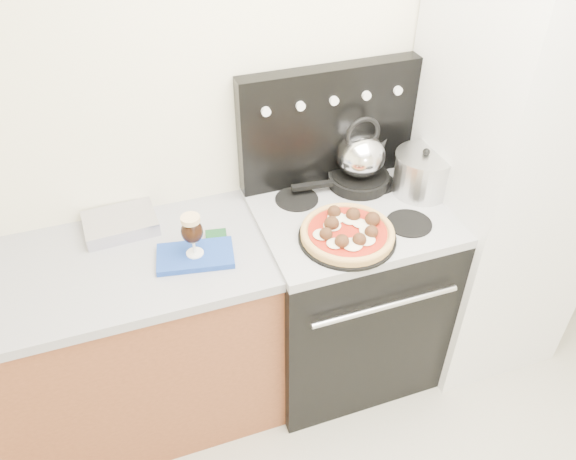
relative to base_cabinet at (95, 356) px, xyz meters
name	(u,v)px	position (x,y,z in m)	size (l,w,h in m)	color
room_shell	(478,312)	(1.02, -0.91, 0.82)	(3.52, 3.01, 2.52)	#B4B1A5
base_cabinet	(95,356)	(0.00, 0.00, 0.00)	(1.45, 0.60, 0.86)	brown
countertop	(68,277)	(0.00, 0.00, 0.45)	(1.48, 0.63, 0.04)	#9D9DA7
stove_body	(344,295)	(1.10, -0.02, 0.01)	(0.76, 0.65, 0.88)	black
cooktop	(351,215)	(1.10, -0.02, 0.47)	(0.76, 0.65, 0.04)	#ADADB2
backguard	(328,125)	(1.10, 0.25, 0.74)	(0.76, 0.08, 0.50)	black
fridge	(503,177)	(1.80, -0.05, 0.52)	(0.64, 0.68, 1.90)	silver
foil_sheet	(120,223)	(0.21, 0.19, 0.50)	(0.27, 0.20, 0.05)	white
oven_mitt	(195,256)	(0.45, -0.08, 0.48)	(0.28, 0.16, 0.02)	#1B3D9F
beer_glass	(193,235)	(0.45, -0.08, 0.58)	(0.08, 0.08, 0.17)	black
pizza_pan	(347,237)	(1.02, -0.18, 0.50)	(0.37, 0.37, 0.01)	black
pizza	(348,231)	(1.02, -0.18, 0.53)	(0.35, 0.35, 0.05)	tan
skillet	(359,179)	(1.21, 0.15, 0.51)	(0.26, 0.26, 0.05)	black
tea_kettle	(361,152)	(1.21, 0.15, 0.65)	(0.21, 0.21, 0.23)	silver
stock_pot	(422,174)	(1.44, 0.01, 0.57)	(0.23, 0.23, 0.17)	silver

